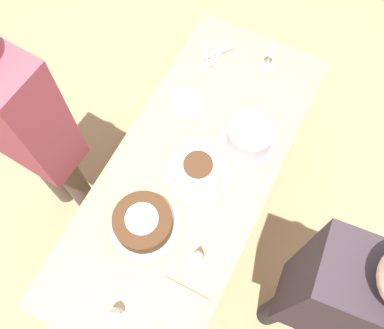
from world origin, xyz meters
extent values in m
plane|color=#A87F56|center=(0.00, 0.00, 0.00)|extent=(12.00, 12.00, 0.00)
cube|color=tan|center=(0.00, 0.00, 0.76)|extent=(1.67, 0.70, 0.03)
cylinder|color=#8E724D|center=(-0.76, -0.28, 0.37)|extent=(0.07, 0.07, 0.74)
cylinder|color=#8E724D|center=(0.76, -0.28, 0.37)|extent=(0.07, 0.07, 0.74)
cylinder|color=#8E724D|center=(-0.76, 0.28, 0.37)|extent=(0.07, 0.07, 0.74)
cylinder|color=white|center=(0.01, 0.03, 0.77)|extent=(0.27, 0.27, 0.01)
cylinder|color=white|center=(0.01, 0.03, 0.82)|extent=(0.23, 0.23, 0.09)
cylinder|color=#422614|center=(0.01, 0.03, 0.87)|extent=(0.13, 0.13, 0.01)
cylinder|color=white|center=(0.32, -0.06, 0.77)|extent=(0.29, 0.29, 0.01)
cylinder|color=#422614|center=(0.32, -0.06, 0.82)|extent=(0.25, 0.25, 0.09)
cylinder|color=white|center=(0.32, -0.06, 0.87)|extent=(0.14, 0.14, 0.01)
cylinder|color=white|center=(-0.24, 0.17, 0.77)|extent=(0.25, 0.25, 0.01)
cylinder|color=#E5B2C6|center=(-0.24, 0.17, 0.83)|extent=(0.21, 0.21, 0.11)
cylinder|color=silver|center=(0.36, 0.21, 0.77)|extent=(0.06, 0.06, 0.00)
cylinder|color=silver|center=(0.36, 0.21, 0.82)|extent=(0.01, 0.01, 0.10)
cone|color=silver|center=(0.36, 0.21, 0.94)|extent=(0.05, 0.05, 0.13)
cylinder|color=silver|center=(0.69, 0.02, 0.77)|extent=(0.06, 0.06, 0.00)
cylinder|color=silver|center=(0.69, 0.02, 0.82)|extent=(0.01, 0.01, 0.09)
cone|color=silver|center=(0.69, 0.02, 0.91)|extent=(0.05, 0.05, 0.09)
cylinder|color=silver|center=(-0.67, 0.08, 0.77)|extent=(0.07, 0.07, 0.00)
cylinder|color=silver|center=(-0.67, 0.08, 0.82)|extent=(0.01, 0.01, 0.09)
cone|color=silver|center=(-0.67, 0.08, 0.92)|extent=(0.04, 0.04, 0.10)
cylinder|color=silver|center=(-0.30, -0.18, 0.77)|extent=(0.16, 0.16, 0.01)
cube|color=silver|center=(-0.57, -0.18, 0.77)|extent=(0.17, 0.06, 0.00)
cube|color=silver|center=(-0.58, -0.22, 0.78)|extent=(0.15, 0.11, 0.00)
cube|color=silver|center=(-0.57, -0.18, 0.78)|extent=(0.17, 0.03, 0.00)
cube|color=silver|center=(-0.62, -0.16, 0.78)|extent=(0.17, 0.02, 0.00)
cube|color=silver|center=(-0.62, -0.16, 0.79)|extent=(0.14, 0.11, 0.00)
cube|color=gray|center=(0.55, 0.22, 0.78)|extent=(0.16, 0.20, 0.02)
cylinder|color=#4C4238|center=(0.22, -0.77, 0.39)|extent=(0.11, 0.11, 0.78)
cylinder|color=#4C4238|center=(0.23, -0.55, 0.39)|extent=(0.11, 0.11, 0.78)
cube|color=brown|center=(0.22, -0.66, 1.10)|extent=(0.25, 0.42, 0.65)
cylinder|color=#232328|center=(0.29, 0.84, 0.39)|extent=(0.11, 0.11, 0.78)
cylinder|color=#232328|center=(0.31, 0.62, 0.39)|extent=(0.11, 0.11, 0.78)
cube|color=#2D2328|center=(0.30, 0.73, 1.11)|extent=(0.25, 0.42, 0.65)
camera|label=1|loc=(0.67, 0.34, 2.53)|focal=40.00mm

